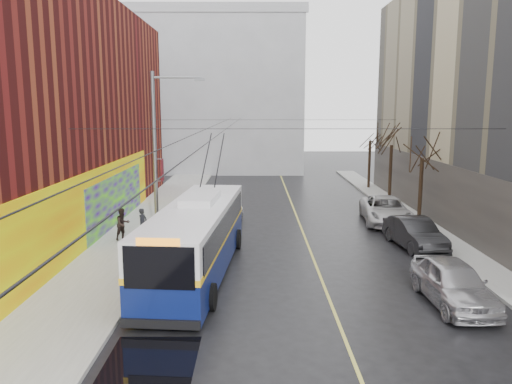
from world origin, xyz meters
TOP-DOWN VIEW (x-y plane):
  - ground at (0.00, 0.00)m, footprint 140.00×140.00m
  - sidewalk_left at (-8.00, 12.00)m, footprint 4.00×60.00m
  - sidewalk_right at (9.00, 12.00)m, footprint 2.00×60.00m
  - lane_line at (1.50, 14.00)m, footprint 0.12×50.00m
  - building_far at (-6.00, 44.99)m, footprint 20.50×12.10m
  - streetlight_pole at (-6.14, 10.00)m, footprint 2.65×0.60m
  - catenary_wires at (-2.54, 14.77)m, footprint 18.00×60.00m
  - tree_near at (9.00, 16.00)m, footprint 3.20×3.20m
  - tree_mid at (9.00, 23.00)m, footprint 3.20×3.20m
  - tree_far at (9.00, 30.00)m, footprint 3.20×3.20m
  - puddle at (-4.37, -1.06)m, footprint 2.61×2.84m
  - pigeons_flying at (-2.34, 10.14)m, footprint 0.64×2.96m
  - trolleybus at (-3.90, 6.65)m, footprint 3.68×12.58m
  - parked_car_a at (6.02, 3.04)m, footprint 2.10×4.96m
  - parked_car_b at (7.00, 10.62)m, footprint 2.26×4.99m
  - parked_car_c at (7.00, 16.50)m, footprint 3.27×6.17m
  - following_car at (-3.17, 16.05)m, footprint 2.34×4.61m
  - pedestrian_a at (-7.49, 12.04)m, footprint 0.61×0.72m
  - pedestrian_b at (-8.53, 11.82)m, footprint 1.06×1.07m

SIDE VIEW (x-z plane):
  - ground at x=0.00m, z-range 0.00..0.00m
  - lane_line at x=1.50m, z-range 0.00..0.01m
  - puddle at x=-4.37m, z-range 0.00..0.01m
  - sidewalk_left at x=-8.00m, z-range 0.00..0.15m
  - sidewalk_right at x=9.00m, z-range 0.00..0.15m
  - following_car at x=-3.17m, z-range 0.00..1.50m
  - parked_car_b at x=7.00m, z-range 0.00..1.59m
  - parked_car_c at x=7.00m, z-range 0.00..1.65m
  - parked_car_a at x=6.02m, z-range 0.00..1.67m
  - pedestrian_a at x=-7.49m, z-range 0.15..1.83m
  - pedestrian_b at x=-8.53m, z-range 0.15..1.89m
  - trolleybus at x=-3.90m, z-range -1.31..4.59m
  - streetlight_pole at x=-6.14m, z-range 0.35..9.35m
  - tree_near at x=9.00m, z-range 1.78..8.18m
  - tree_far at x=9.00m, z-range 1.86..8.43m
  - tree_mid at x=9.00m, z-range 1.91..8.59m
  - catenary_wires at x=-2.54m, z-range 6.13..6.36m
  - pigeons_flying at x=-2.34m, z-range 5.63..7.54m
  - building_far at x=-6.00m, z-range 0.02..18.02m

